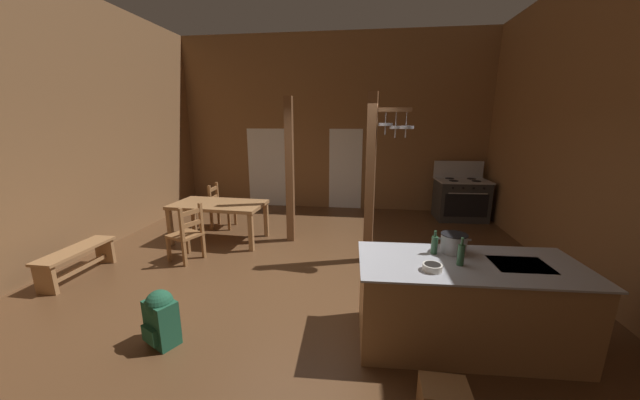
{
  "coord_description": "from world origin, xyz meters",
  "views": [
    {
      "loc": [
        0.84,
        -4.11,
        2.26
      ],
      "look_at": [
        0.17,
        0.92,
        1.02
      ],
      "focal_mm": 18.38,
      "sensor_mm": 36.0,
      "label": 1
    }
  ],
  "objects_px": {
    "stockpot_on_counter": "(454,243)",
    "bottle_tall_on_counter": "(461,254)",
    "backpack": "(161,316)",
    "ladderback_chair_by_post": "(221,207)",
    "dining_table": "(219,208)",
    "step_stool": "(444,400)",
    "kitchen_island": "(465,303)",
    "stove_range": "(461,199)",
    "ladderback_chair_near_window": "(187,234)",
    "bench_along_left_wall": "(77,258)",
    "mixing_bowl_on_counter": "(432,267)",
    "bottle_short_on_counter": "(434,245)"
  },
  "relations": [
    {
      "from": "kitchen_island",
      "to": "ladderback_chair_by_post",
      "type": "xyz_separation_m",
      "value": [
        -4.08,
        3.29,
        0.0
      ]
    },
    {
      "from": "kitchen_island",
      "to": "step_stool",
      "type": "xyz_separation_m",
      "value": [
        -0.4,
        -0.97,
        -0.27
      ]
    },
    {
      "from": "stove_range",
      "to": "mixing_bowl_on_counter",
      "type": "distance_m",
      "value": 5.13
    },
    {
      "from": "ladderback_chair_by_post",
      "to": "bench_along_left_wall",
      "type": "xyz_separation_m",
      "value": [
        -1.11,
        -2.5,
        -0.15
      ]
    },
    {
      "from": "stove_range",
      "to": "step_stool",
      "type": "xyz_separation_m",
      "value": [
        -1.6,
        -5.58,
        -0.3
      ]
    },
    {
      "from": "stove_range",
      "to": "ladderback_chair_by_post",
      "type": "height_order",
      "value": "stove_range"
    },
    {
      "from": "backpack",
      "to": "stockpot_on_counter",
      "type": "bearing_deg",
      "value": 12.72
    },
    {
      "from": "bottle_tall_on_counter",
      "to": "dining_table",
      "type": "bearing_deg",
      "value": 144.52
    },
    {
      "from": "stove_range",
      "to": "backpack",
      "type": "bearing_deg",
      "value": -130.24
    },
    {
      "from": "step_stool",
      "to": "mixing_bowl_on_counter",
      "type": "relative_size",
      "value": 2.03
    },
    {
      "from": "kitchen_island",
      "to": "dining_table",
      "type": "height_order",
      "value": "kitchen_island"
    },
    {
      "from": "step_stool",
      "to": "ladderback_chair_by_post",
      "type": "distance_m",
      "value": 5.64
    },
    {
      "from": "dining_table",
      "to": "stockpot_on_counter",
      "type": "bearing_deg",
      "value": -31.93
    },
    {
      "from": "bench_along_left_wall",
      "to": "backpack",
      "type": "relative_size",
      "value": 1.91
    },
    {
      "from": "dining_table",
      "to": "bottle_short_on_counter",
      "type": "height_order",
      "value": "bottle_short_on_counter"
    },
    {
      "from": "dining_table",
      "to": "mixing_bowl_on_counter",
      "type": "distance_m",
      "value": 4.35
    },
    {
      "from": "bottle_tall_on_counter",
      "to": "step_stool",
      "type": "bearing_deg",
      "value": -107.64
    },
    {
      "from": "stove_range",
      "to": "ladderback_chair_near_window",
      "type": "height_order",
      "value": "stove_range"
    },
    {
      "from": "stove_range",
      "to": "stockpot_on_counter",
      "type": "height_order",
      "value": "stove_range"
    },
    {
      "from": "dining_table",
      "to": "ladderback_chair_by_post",
      "type": "height_order",
      "value": "ladderback_chair_by_post"
    },
    {
      "from": "dining_table",
      "to": "ladderback_chair_near_window",
      "type": "height_order",
      "value": "ladderback_chair_near_window"
    },
    {
      "from": "step_stool",
      "to": "bench_along_left_wall",
      "type": "bearing_deg",
      "value": 159.76
    },
    {
      "from": "bench_along_left_wall",
      "to": "step_stool",
      "type": "bearing_deg",
      "value": -20.24
    },
    {
      "from": "kitchen_island",
      "to": "stove_range",
      "type": "bearing_deg",
      "value": 75.48
    },
    {
      "from": "step_stool",
      "to": "bottle_tall_on_counter",
      "type": "distance_m",
      "value": 1.25
    },
    {
      "from": "stockpot_on_counter",
      "to": "dining_table",
      "type": "bearing_deg",
      "value": 148.07
    },
    {
      "from": "mixing_bowl_on_counter",
      "to": "bottle_tall_on_counter",
      "type": "relative_size",
      "value": 0.65
    },
    {
      "from": "kitchen_island",
      "to": "bottle_short_on_counter",
      "type": "distance_m",
      "value": 0.66
    },
    {
      "from": "stove_range",
      "to": "ladderback_chair_by_post",
      "type": "bearing_deg",
      "value": -165.95
    },
    {
      "from": "step_stool",
      "to": "backpack",
      "type": "xyz_separation_m",
      "value": [
        -2.67,
        0.54,
        0.14
      ]
    },
    {
      "from": "ladderback_chair_by_post",
      "to": "dining_table",
      "type": "bearing_deg",
      "value": -67.24
    },
    {
      "from": "bottle_tall_on_counter",
      "to": "mixing_bowl_on_counter",
      "type": "bearing_deg",
      "value": -150.75
    },
    {
      "from": "ladderback_chair_by_post",
      "to": "mixing_bowl_on_counter",
      "type": "relative_size",
      "value": 5.28
    },
    {
      "from": "kitchen_island",
      "to": "mixing_bowl_on_counter",
      "type": "relative_size",
      "value": 12.21
    },
    {
      "from": "mixing_bowl_on_counter",
      "to": "bench_along_left_wall",
      "type": "bearing_deg",
      "value": 167.82
    },
    {
      "from": "backpack",
      "to": "stockpot_on_counter",
      "type": "xyz_separation_m",
      "value": [
        2.97,
        0.67,
        0.69
      ]
    },
    {
      "from": "step_stool",
      "to": "dining_table",
      "type": "relative_size",
      "value": 0.21
    },
    {
      "from": "step_stool",
      "to": "ladderback_chair_by_post",
      "type": "relative_size",
      "value": 0.39
    },
    {
      "from": "stockpot_on_counter",
      "to": "bottle_tall_on_counter",
      "type": "bearing_deg",
      "value": -92.56
    },
    {
      "from": "kitchen_island",
      "to": "mixing_bowl_on_counter",
      "type": "distance_m",
      "value": 0.67
    },
    {
      "from": "ladderback_chair_by_post",
      "to": "bottle_short_on_counter",
      "type": "relative_size",
      "value": 3.81
    },
    {
      "from": "step_stool",
      "to": "bottle_tall_on_counter",
      "type": "xyz_separation_m",
      "value": [
        0.28,
        0.89,
        0.83
      ]
    },
    {
      "from": "stove_range",
      "to": "bench_along_left_wall",
      "type": "height_order",
      "value": "stove_range"
    },
    {
      "from": "ladderback_chair_by_post",
      "to": "bottle_short_on_counter",
      "type": "xyz_separation_m",
      "value": [
        3.77,
        -3.11,
        0.55
      ]
    },
    {
      "from": "mixing_bowl_on_counter",
      "to": "bottle_tall_on_counter",
      "type": "bearing_deg",
      "value": 29.25
    },
    {
      "from": "mixing_bowl_on_counter",
      "to": "stockpot_on_counter",
      "type": "bearing_deg",
      "value": 57.7
    },
    {
      "from": "bottle_tall_on_counter",
      "to": "stove_range",
      "type": "bearing_deg",
      "value": 74.37
    },
    {
      "from": "backpack",
      "to": "stove_range",
      "type": "bearing_deg",
      "value": 49.76
    },
    {
      "from": "stove_range",
      "to": "stockpot_on_counter",
      "type": "xyz_separation_m",
      "value": [
        -1.3,
        -4.37,
        0.52
      ]
    },
    {
      "from": "backpack",
      "to": "stockpot_on_counter",
      "type": "distance_m",
      "value": 3.12
    }
  ]
}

